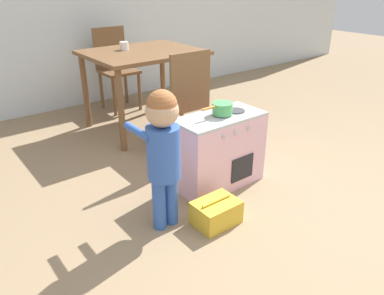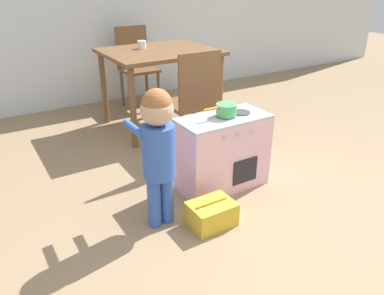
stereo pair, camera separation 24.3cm
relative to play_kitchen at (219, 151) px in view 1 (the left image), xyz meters
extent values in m
plane|color=#8E7556|center=(0.00, -0.85, -0.27)|extent=(16.00, 16.00, 0.00)
cube|color=#EAB2C6|center=(0.00, 0.00, -0.01)|extent=(0.64, 0.32, 0.52)
cube|color=#B7BABC|center=(0.00, 0.00, 0.26)|extent=(0.64, 0.32, 0.02)
cylinder|color=#38383D|center=(0.02, 0.00, 0.27)|extent=(0.13, 0.13, 0.01)
cylinder|color=#38383D|center=(0.14, 0.00, 0.27)|extent=(0.13, 0.13, 0.01)
cube|color=black|center=(0.08, -0.16, -0.10)|extent=(0.21, 0.01, 0.18)
cylinder|color=#B2B2B7|center=(-0.11, -0.16, 0.20)|extent=(0.03, 0.01, 0.03)
cylinder|color=#B2B2B7|center=(0.00, -0.16, 0.20)|extent=(0.03, 0.01, 0.03)
cylinder|color=#B2B2B7|center=(0.11, -0.16, 0.20)|extent=(0.03, 0.01, 0.03)
cylinder|color=#4CAD5B|center=(0.02, 0.00, 0.32)|extent=(0.14, 0.14, 0.08)
cylinder|color=#4CAD5B|center=(0.02, 0.00, 0.35)|extent=(0.15, 0.15, 0.01)
cylinder|color=orange|center=(-0.11, 0.00, 0.35)|extent=(0.11, 0.02, 0.02)
cylinder|color=#335BB7|center=(-0.64, -0.18, -0.10)|extent=(0.08, 0.08, 0.34)
cylinder|color=#335BB7|center=(-0.55, -0.18, -0.10)|extent=(0.08, 0.08, 0.34)
cylinder|color=#335BB7|center=(-0.60, -0.18, 0.23)|extent=(0.20, 0.20, 0.32)
sphere|color=tan|center=(-0.60, -0.18, 0.48)|extent=(0.19, 0.19, 0.19)
sphere|color=#995B33|center=(-0.60, -0.18, 0.52)|extent=(0.17, 0.17, 0.17)
cylinder|color=#335BB7|center=(-0.69, -0.05, 0.34)|extent=(0.04, 0.25, 0.04)
cylinder|color=#335BB7|center=(-0.51, -0.05, 0.34)|extent=(0.04, 0.25, 0.04)
cube|color=gold|center=(-0.34, -0.36, -0.19)|extent=(0.28, 0.21, 0.15)
cylinder|color=gold|center=(-0.34, -0.36, -0.11)|extent=(0.22, 0.02, 0.02)
cube|color=brown|center=(0.18, 1.32, 0.48)|extent=(1.04, 0.86, 0.03)
cylinder|color=brown|center=(-0.28, 0.95, 0.10)|extent=(0.06, 0.06, 0.73)
cylinder|color=brown|center=(0.64, 0.95, 0.10)|extent=(0.06, 0.06, 0.73)
cylinder|color=brown|center=(-0.28, 1.69, 0.10)|extent=(0.06, 0.06, 0.73)
cylinder|color=brown|center=(0.64, 1.69, 0.10)|extent=(0.06, 0.06, 0.73)
cube|color=brown|center=(0.09, 0.64, 0.17)|extent=(0.38, 0.38, 0.03)
cube|color=brown|center=(0.09, 0.46, 0.40)|extent=(0.38, 0.02, 0.44)
cylinder|color=brown|center=(-0.07, 0.48, -0.06)|extent=(0.04, 0.04, 0.42)
cylinder|color=brown|center=(0.25, 0.48, -0.06)|extent=(0.04, 0.04, 0.42)
cylinder|color=brown|center=(-0.07, 0.79, -0.06)|extent=(0.04, 0.04, 0.42)
cylinder|color=brown|center=(0.25, 0.79, -0.06)|extent=(0.04, 0.04, 0.42)
cube|color=brown|center=(0.24, 1.96, 0.17)|extent=(0.38, 0.38, 0.03)
cube|color=brown|center=(0.24, 2.14, 0.40)|extent=(0.38, 0.02, 0.44)
cylinder|color=brown|center=(0.08, 1.80, -0.06)|extent=(0.04, 0.04, 0.42)
cylinder|color=brown|center=(0.40, 1.80, -0.06)|extent=(0.04, 0.04, 0.42)
cylinder|color=brown|center=(0.08, 2.12, -0.06)|extent=(0.04, 0.04, 0.42)
cylinder|color=brown|center=(0.40, 2.12, -0.06)|extent=(0.04, 0.04, 0.42)
cylinder|color=white|center=(0.07, 1.46, 0.53)|extent=(0.08, 0.08, 0.08)
camera|label=1|loc=(-1.65, -1.80, 1.17)|focal=35.00mm
camera|label=2|loc=(-1.45, -1.94, 1.17)|focal=35.00mm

